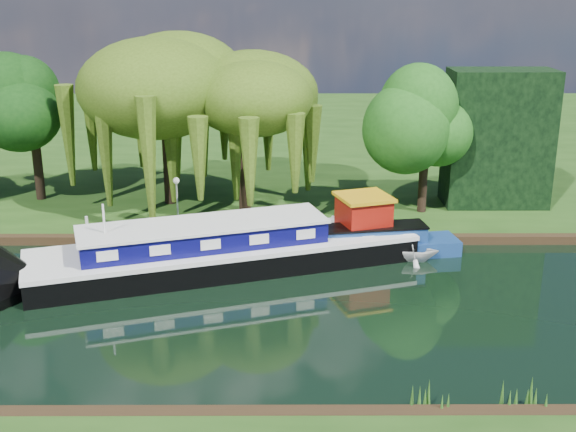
{
  "coord_description": "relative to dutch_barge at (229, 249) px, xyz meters",
  "views": [
    {
      "loc": [
        6.5,
        -27.71,
        13.1
      ],
      "look_at": [
        6.61,
        4.23,
        2.8
      ],
      "focal_mm": 45.0,
      "sensor_mm": 36.0,
      "label": 1
    }
  ],
  "objects": [
    {
      "name": "white_cruiser",
      "position": [
        9.05,
        0.92,
        -0.97
      ],
      "size": [
        2.73,
        2.43,
        1.31
      ],
      "primitive_type": "imported",
      "rotation": [
        0.0,
        0.0,
        1.45
      ],
      "color": "silver",
      "rests_on": "ground"
    },
    {
      "name": "tree_far_mid",
      "position": [
        -12.37,
        10.32,
        5.08
      ],
      "size": [
        4.96,
        4.96,
        8.11
      ],
      "color": "black",
      "rests_on": "far_bank"
    },
    {
      "name": "narrowboat",
      "position": [
        5.68,
        1.41,
        -0.36
      ],
      "size": [
        11.85,
        3.75,
        1.7
      ],
      "rotation": [
        0.0,
        0.0,
        0.16
      ],
      "color": "navy",
      "rests_on": "ground"
    },
    {
      "name": "far_bank",
      "position": [
        -3.76,
        29.22,
        -0.75
      ],
      "size": [
        120.0,
        52.0,
        0.45
      ],
      "primitive_type": "cube",
      "color": "#1C3E11",
      "rests_on": "ground"
    },
    {
      "name": "ground",
      "position": [
        -3.76,
        -4.78,
        -0.97
      ],
      "size": [
        120.0,
        120.0,
        0.0
      ],
      "primitive_type": "plane",
      "color": "black"
    },
    {
      "name": "tree_far_right",
      "position": [
        10.67,
        7.64,
        4.51
      ],
      "size": [
        4.46,
        4.46,
        7.3
      ],
      "color": "black",
      "rests_on": "far_bank"
    },
    {
      "name": "mooring_posts",
      "position": [
        -4.26,
        3.62,
        -0.02
      ],
      "size": [
        19.16,
        0.16,
        1.0
      ],
      "color": "silver",
      "rests_on": "far_bank"
    },
    {
      "name": "conifer_hedge",
      "position": [
        15.24,
        9.22,
        3.48
      ],
      "size": [
        6.0,
        3.0,
        8.0
      ],
      "primitive_type": "cube",
      "color": "black",
      "rests_on": "far_bank"
    },
    {
      "name": "willow_left",
      "position": [
        -4.24,
        9.45,
        6.43
      ],
      "size": [
        7.99,
        7.99,
        9.58
      ],
      "color": "black",
      "rests_on": "far_bank"
    },
    {
      "name": "dutch_barge",
      "position": [
        0.0,
        0.0,
        0.0
      ],
      "size": [
        18.95,
        9.72,
        3.92
      ],
      "rotation": [
        0.0,
        0.0,
        0.31
      ],
      "color": "black",
      "rests_on": "ground"
    },
    {
      "name": "willow_right",
      "position": [
        0.36,
        7.99,
        5.48
      ],
      "size": [
        6.75,
        6.75,
        8.23
      ],
      "color": "black",
      "rests_on": "far_bank"
    },
    {
      "name": "reeds_near",
      "position": [
        3.11,
        -12.36,
        -0.42
      ],
      "size": [
        33.7,
        1.5,
        1.1
      ],
      "color": "#1B5516",
      "rests_on": "ground"
    },
    {
      "name": "lamppost",
      "position": [
        -3.26,
        5.72,
        1.45
      ],
      "size": [
        0.36,
        0.36,
        2.56
      ],
      "color": "silver",
      "rests_on": "far_bank"
    }
  ]
}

